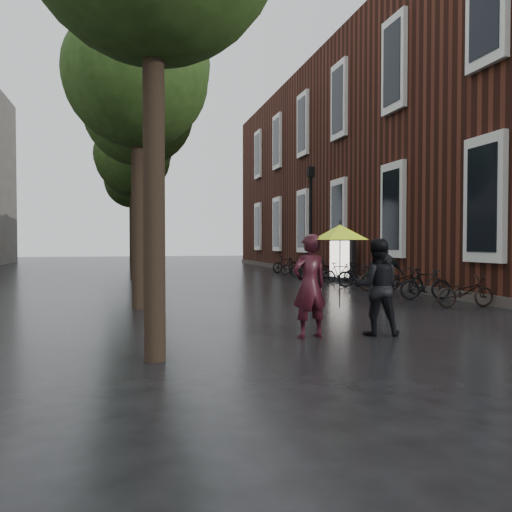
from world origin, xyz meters
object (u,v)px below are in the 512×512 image
object	(u,v)px
pedestrian_walking	(384,275)
person_burgundy	(309,286)
person_black	(376,287)
parked_bicycles	(345,273)
ad_lightbox	(342,260)
lamp_post	(311,216)

from	to	relation	value
pedestrian_walking	person_burgundy	bearing A→B (deg)	54.33
person_black	pedestrian_walking	size ratio (longest dim) A/B	1.03
parked_bicycles	ad_lightbox	xyz separation A→B (m)	(0.35, 1.04, 0.53)
person_black	parked_bicycles	world-z (taller)	person_black
person_burgundy	parked_bicycles	size ratio (longest dim) A/B	0.12
pedestrian_walking	ad_lightbox	bearing A→B (deg)	-97.66
pedestrian_walking	lamp_post	size ratio (longest dim) A/B	0.40
parked_bicycles	lamp_post	xyz separation A→B (m)	(-2.43, -2.31, 2.26)
parked_bicycles	ad_lightbox	world-z (taller)	ad_lightbox
parked_bicycles	pedestrian_walking	bearing A→B (deg)	-106.72
pedestrian_walking	ad_lightbox	size ratio (longest dim) A/B	0.91
person_burgundy	parked_bicycles	world-z (taller)	person_burgundy
pedestrian_walking	parked_bicycles	bearing A→B (deg)	-97.41
pedestrian_walking	parked_bicycles	distance (m)	7.49
pedestrian_walking	lamp_post	world-z (taller)	lamp_post
ad_lightbox	lamp_post	size ratio (longest dim) A/B	0.44
ad_lightbox	person_burgundy	bearing A→B (deg)	-141.63
person_black	lamp_post	distance (m)	8.78
ad_lightbox	lamp_post	xyz separation A→B (m)	(-2.78, -3.35, 1.74)
person_burgundy	person_black	world-z (taller)	person_burgundy
person_black	ad_lightbox	xyz separation A→B (m)	(4.64, 11.74, 0.08)
person_burgundy	ad_lightbox	xyz separation A→B (m)	(5.98, 11.67, 0.03)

